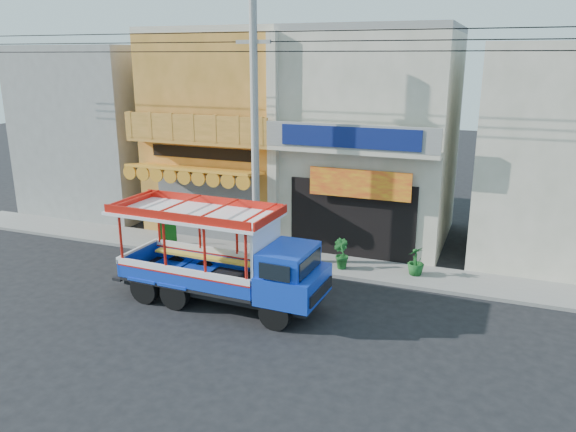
# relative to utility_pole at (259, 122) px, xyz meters

# --- Properties ---
(ground) EXTENTS (90.00, 90.00, 0.00)m
(ground) POSITION_rel_utility_pole_xyz_m (0.85, -3.30, -5.03)
(ground) COLOR black
(ground) RESTS_ON ground
(sidewalk) EXTENTS (30.00, 2.00, 0.12)m
(sidewalk) POSITION_rel_utility_pole_xyz_m (0.85, 0.70, -4.97)
(sidewalk) COLOR slate
(sidewalk) RESTS_ON ground
(shophouse_left) EXTENTS (6.00, 7.50, 8.24)m
(shophouse_left) POSITION_rel_utility_pole_xyz_m (-3.15, 4.66, -0.92)
(shophouse_left) COLOR #AB7126
(shophouse_left) RESTS_ON ground
(shophouse_right) EXTENTS (6.00, 6.75, 8.24)m
(shophouse_right) POSITION_rel_utility_pole_xyz_m (2.85, 4.66, -0.93)
(shophouse_right) COLOR #B3AE92
(shophouse_right) RESTS_ON ground
(party_pilaster) EXTENTS (0.35, 0.30, 8.00)m
(party_pilaster) POSITION_rel_utility_pole_xyz_m (-0.15, 1.55, -1.03)
(party_pilaster) COLOR #B3AE92
(party_pilaster) RESTS_ON ground
(filler_building_left) EXTENTS (6.00, 6.00, 7.60)m
(filler_building_left) POSITION_rel_utility_pole_xyz_m (-10.15, 4.70, -1.23)
(filler_building_left) COLOR gray
(filler_building_left) RESTS_ON ground
(filler_building_right) EXTENTS (6.00, 6.00, 7.60)m
(filler_building_right) POSITION_rel_utility_pole_xyz_m (9.85, 4.70, -1.23)
(filler_building_right) COLOR #B3AE92
(filler_building_right) RESTS_ON ground
(utility_pole) EXTENTS (28.00, 0.26, 9.00)m
(utility_pole) POSITION_rel_utility_pole_xyz_m (0.00, 0.00, 0.00)
(utility_pole) COLOR gray
(utility_pole) RESTS_ON ground
(songthaew_truck) EXTENTS (6.51, 2.36, 3.01)m
(songthaew_truck) POSITION_rel_utility_pole_xyz_m (0.70, -3.48, -3.58)
(songthaew_truck) COLOR black
(songthaew_truck) RESTS_ON ground
(green_sign) EXTENTS (0.62, 0.43, 0.96)m
(green_sign) POSITION_rel_utility_pole_xyz_m (-4.14, 0.50, -4.51)
(green_sign) COLOR black
(green_sign) RESTS_ON sidewalk
(potted_plant_b) EXTENTS (0.71, 0.68, 1.02)m
(potted_plant_b) POSITION_rel_utility_pole_xyz_m (2.84, 0.39, -4.40)
(potted_plant_b) COLOR #16501D
(potted_plant_b) RESTS_ON sidewalk
(potted_plant_c) EXTENTS (0.75, 0.75, 0.97)m
(potted_plant_c) POSITION_rel_utility_pole_xyz_m (5.34, 0.71, -4.43)
(potted_plant_c) COLOR #16501D
(potted_plant_c) RESTS_ON sidewalk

